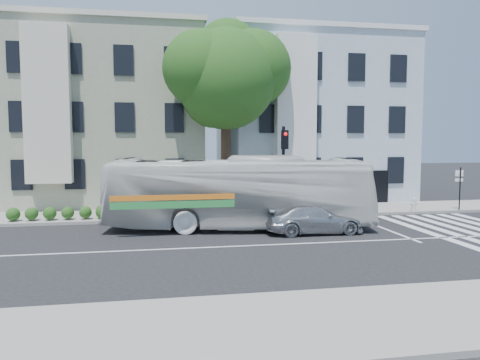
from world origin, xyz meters
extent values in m
plane|color=black|center=(0.00, 0.00, 0.00)|extent=(120.00, 120.00, 0.00)
cube|color=gray|center=(0.00, 8.00, 0.07)|extent=(80.00, 4.00, 0.15)
cube|color=gray|center=(0.00, -8.00, 0.07)|extent=(80.00, 4.00, 0.15)
cube|color=gray|center=(-7.00, 15.00, 5.50)|extent=(12.00, 10.00, 11.00)
cube|color=#A3B7C2|center=(7.00, 15.00, 5.50)|extent=(12.00, 10.00, 11.00)
cylinder|color=#2D2116|center=(0.00, 8.50, 2.60)|extent=(0.56, 0.56, 5.20)
sphere|color=#1C4115|center=(0.00, 8.50, 7.50)|extent=(5.60, 5.60, 5.60)
sphere|color=#1C4115|center=(1.60, 8.90, 8.20)|extent=(4.40, 4.40, 4.40)
sphere|color=#1C4115|center=(-1.40, 8.20, 8.00)|extent=(4.20, 4.20, 4.20)
sphere|color=#1C4115|center=(0.30, 9.70, 9.20)|extent=(3.80, 3.80, 3.80)
sphere|color=#1C4115|center=(-0.60, 9.10, 6.50)|extent=(3.40, 3.40, 3.40)
imported|color=silver|center=(-0.16, 3.54, 1.70)|extent=(4.73, 12.50, 3.40)
imported|color=#BABCC2|center=(2.91, 1.93, 0.64)|extent=(1.82, 4.39, 1.27)
cylinder|color=black|center=(2.66, 6.05, 2.41)|extent=(0.16, 0.16, 4.83)
cube|color=black|center=(2.66, 5.80, 4.14)|extent=(0.34, 0.28, 0.98)
sphere|color=red|center=(2.66, 5.67, 4.42)|extent=(0.18, 0.18, 0.18)
cylinder|color=white|center=(2.66, 5.90, 2.99)|extent=(0.51, 0.07, 0.51)
cylinder|color=beige|center=(10.36, 6.30, 0.46)|extent=(0.25, 0.25, 0.62)
sphere|color=beige|center=(10.36, 6.30, 0.80)|extent=(0.23, 0.23, 0.23)
cylinder|color=beige|center=(10.36, 6.30, 0.54)|extent=(0.43, 0.20, 0.14)
cylinder|color=black|center=(13.06, 6.10, 1.37)|extent=(0.07, 0.07, 2.44)
cube|color=white|center=(13.06, 6.20, 2.25)|extent=(0.43, 0.15, 0.34)
cube|color=white|center=(13.06, 6.20, 1.86)|extent=(0.43, 0.15, 0.18)
camera|label=1|loc=(-4.00, -17.56, 4.09)|focal=35.00mm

